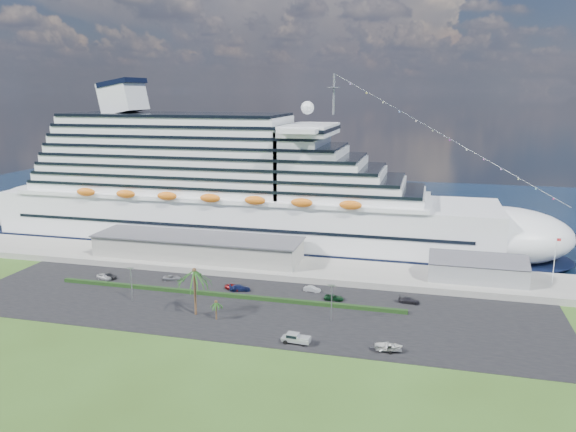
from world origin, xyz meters
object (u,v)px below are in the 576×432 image
(pickup_truck, at_px, (296,338))
(boat_trailer, at_px, (389,346))
(cruise_ship, at_px, (236,193))
(parked_car_3, at_px, (240,288))

(pickup_truck, xyz_separation_m, boat_trailer, (18.11, 0.75, 0.07))
(cruise_ship, bearing_deg, parked_car_3, -69.59)
(parked_car_3, height_order, boat_trailer, boat_trailer)
(cruise_ship, bearing_deg, boat_trailer, -51.17)
(cruise_ship, xyz_separation_m, pickup_truck, (36.64, -68.77, -15.47))
(parked_car_3, xyz_separation_m, pickup_truck, (20.55, -25.52, 0.35))
(pickup_truck, height_order, boat_trailer, pickup_truck)
(cruise_ship, relative_size, parked_car_3, 36.75)
(boat_trailer, bearing_deg, parked_car_3, 147.35)
(parked_car_3, distance_m, pickup_truck, 32.76)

